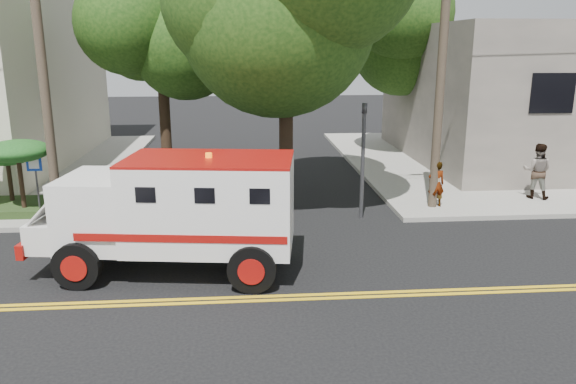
{
  "coord_description": "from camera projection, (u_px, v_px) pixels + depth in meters",
  "views": [
    {
      "loc": [
        0.13,
        -11.08,
        5.28
      ],
      "look_at": [
        1.27,
        2.91,
        1.6
      ],
      "focal_mm": 35.0,
      "sensor_mm": 36.0,
      "label": 1
    }
  ],
  "objects": [
    {
      "name": "ground",
      "position": [
        240.0,
        300.0,
        12.02
      ],
      "size": [
        100.0,
        100.0,
        0.0
      ],
      "primitive_type": "plane",
      "color": "black",
      "rests_on": "ground"
    },
    {
      "name": "sidewalk_ne",
      "position": [
        531.0,
        161.0,
        26.07
      ],
      "size": [
        17.0,
        17.0,
        0.15
      ],
      "primitive_type": "cube",
      "color": "gray",
      "rests_on": "ground"
    },
    {
      "name": "building_right",
      "position": [
        564.0,
        93.0,
        25.89
      ],
      "size": [
        14.0,
        12.0,
        6.0
      ],
      "primitive_type": "cube",
      "color": "#605952",
      "rests_on": "sidewalk_ne"
    },
    {
      "name": "utility_pole_left",
      "position": [
        43.0,
        73.0,
        16.22
      ],
      "size": [
        0.28,
        0.28,
        9.0
      ],
      "primitive_type": "cylinder",
      "color": "#382D23",
      "rests_on": "ground"
    },
    {
      "name": "utility_pole_right",
      "position": [
        441.0,
        71.0,
        17.35
      ],
      "size": [
        0.28,
        0.28,
        9.0
      ],
      "primitive_type": "cylinder",
      "color": "#382D23",
      "rests_on": "ground"
    },
    {
      "name": "tree_left",
      "position": [
        168.0,
        33.0,
        21.71
      ],
      "size": [
        4.48,
        4.2,
        7.7
      ],
      "color": "black",
      "rests_on": "ground"
    },
    {
      "name": "tree_right",
      "position": [
        426.0,
        27.0,
        26.37
      ],
      "size": [
        4.8,
        4.5,
        8.2
      ],
      "color": "black",
      "rests_on": "ground"
    },
    {
      "name": "traffic_signal",
      "position": [
        363.0,
        148.0,
        17.15
      ],
      "size": [
        0.15,
        0.18,
        3.6
      ],
      "color": "#3F3F42",
      "rests_on": "ground"
    },
    {
      "name": "accessibility_sign",
      "position": [
        36.0,
        177.0,
        17.13
      ],
      "size": [
        0.45,
        0.1,
        2.02
      ],
      "color": "#3F3F42",
      "rests_on": "ground"
    },
    {
      "name": "armored_truck",
      "position": [
        177.0,
        208.0,
        13.15
      ],
      "size": [
        6.37,
        3.12,
        2.79
      ],
      "rotation": [
        0.0,
        0.0,
        -0.13
      ],
      "color": "white",
      "rests_on": "ground"
    },
    {
      "name": "pedestrian_a",
      "position": [
        436.0,
        184.0,
        18.26
      ],
      "size": [
        0.56,
        0.38,
        1.51
      ],
      "primitive_type": "imported",
      "rotation": [
        0.0,
        0.0,
        3.17
      ],
      "color": "gray",
      "rests_on": "sidewalk_ne"
    },
    {
      "name": "pedestrian_b",
      "position": [
        537.0,
        171.0,
        19.23
      ],
      "size": [
        1.16,
        1.08,
        1.91
      ],
      "primitive_type": "imported",
      "rotation": [
        0.0,
        0.0,
        2.63
      ],
      "color": "gray",
      "rests_on": "sidewalk_ne"
    }
  ]
}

